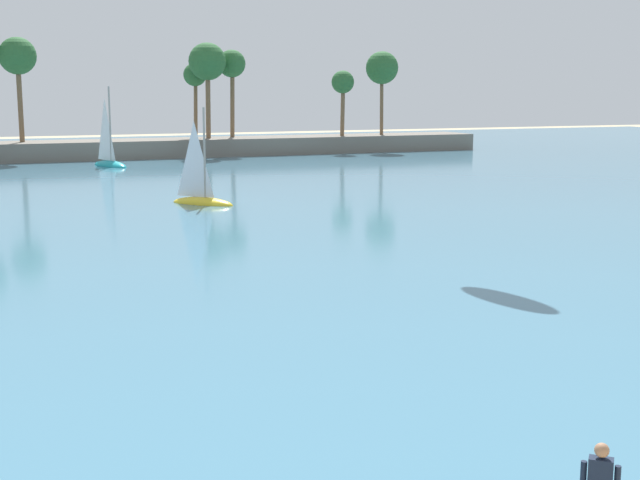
{
  "coord_description": "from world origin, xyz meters",
  "views": [
    {
      "loc": [
        -4.04,
        -2.41,
        6.56
      ],
      "look_at": [
        2.83,
        13.95,
        3.51
      ],
      "focal_mm": 49.0,
      "sensor_mm": 36.0,
      "label": 1
    }
  ],
  "objects": [
    {
      "name": "sea",
      "position": [
        0.0,
        64.9,
        0.03
      ],
      "size": [
        220.0,
        116.7,
        0.06
      ],
      "primitive_type": "cube",
      "color": "teal",
      "rests_on": "ground"
    },
    {
      "name": "palm_headland",
      "position": [
        0.22,
        83.31,
        3.14
      ],
      "size": [
        98.16,
        6.56,
        13.22
      ],
      "color": "slate",
      "rests_on": "ground"
    },
    {
      "name": "sailboat_near_shore",
      "position": [
        9.05,
        46.48,
        0.6
      ],
      "size": [
        3.56,
        3.96,
        5.96
      ],
      "color": "yellow",
      "rests_on": "sea"
    },
    {
      "name": "sailboat_toward_headland",
      "position": [
        8.43,
        74.4,
        0.72
      ],
      "size": [
        3.0,
        5.28,
        7.33
      ],
      "color": "teal",
      "rests_on": "sea"
    }
  ]
}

